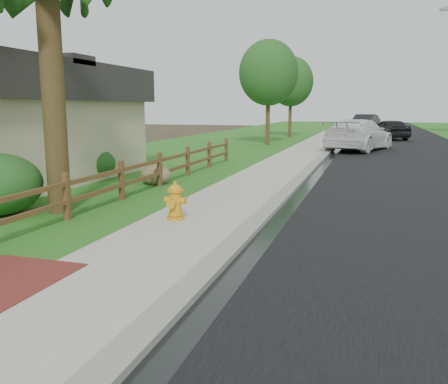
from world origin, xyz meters
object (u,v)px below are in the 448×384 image
(fire_hydrant, at_px, (175,202))
(white_suv, at_px, (359,135))
(ranch_fence, at_px, (142,173))
(dark_car_mid, at_px, (389,129))

(fire_hydrant, xyz_separation_m, white_suv, (3.29, 19.51, 0.44))
(fire_hydrant, distance_m, white_suv, 19.79)
(ranch_fence, distance_m, fire_hydrant, 3.81)
(white_suv, bearing_deg, ranch_fence, 88.52)
(dark_car_mid, bearing_deg, fire_hydrant, 59.97)
(ranch_fence, relative_size, fire_hydrant, 20.38)
(white_suv, bearing_deg, fire_hydrant, 97.70)
(ranch_fence, distance_m, dark_car_mid, 28.50)
(ranch_fence, height_order, fire_hydrant, ranch_fence)
(fire_hydrant, bearing_deg, ranch_fence, 127.31)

